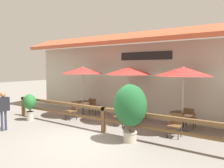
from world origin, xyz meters
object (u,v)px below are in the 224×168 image
potted_plant_corner_fern (30,104)px  pedestrian (3,106)px  dining_table_far (182,117)px  chair_near_wallside (93,105)px  dining_table_near (83,105)px  chair_middle_wallside (136,110)px  chair_far_wallside (189,117)px  patio_umbrella_middle (129,71)px  chair_middle_streetside (120,115)px  chair_far_streetside (175,124)px  patio_umbrella_near (83,70)px  chair_near_streetside (72,110)px  dining_table_middle (129,109)px  patio_umbrella_far (183,72)px  potted_plant_small_flowering (130,107)px

potted_plant_corner_fern → pedestrian: pedestrian is taller
dining_table_far → potted_plant_corner_fern: (-6.37, -2.14, 0.16)m
chair_near_wallside → pedestrian: pedestrian is taller
dining_table_near → chair_middle_wallside: 2.64m
chair_far_wallside → chair_near_wallside: bearing=1.1°
patio_umbrella_middle → dining_table_far: 2.97m
chair_middle_streetside → chair_far_streetside: (2.41, -0.18, 0.00)m
patio_umbrella_near → dining_table_far: size_ratio=2.71×
chair_near_streetside → chair_near_wallside: size_ratio=1.00×
chair_near_wallside → dining_table_far: chair_near_wallside is taller
patio_umbrella_near → dining_table_middle: (2.46, 0.29, -1.71)m
patio_umbrella_near → pedestrian: patio_umbrella_near is taller
chair_near_streetside → dining_table_far: 5.00m
chair_middle_wallside → patio_umbrella_far: 3.16m
patio_umbrella_far → pedestrian: 6.99m
dining_table_near → chair_middle_wallside: size_ratio=1.11×
patio_umbrella_near → patio_umbrella_middle: size_ratio=1.00×
dining_table_middle → chair_middle_streetside: size_ratio=1.11×
dining_table_near → chair_far_streetside: chair_far_streetside is taller
chair_near_streetside → dining_table_far: bearing=21.0°
dining_table_middle → dining_table_near: bearing=-173.3°
chair_middle_wallside → chair_far_streetside: same height
patio_umbrella_middle → potted_plant_corner_fern: 4.81m
chair_near_wallside → chair_middle_streetside: same height
chair_near_streetside → dining_table_middle: chair_near_streetside is taller
dining_table_middle → chair_middle_streetside: (-0.02, -0.67, -0.13)m
patio_umbrella_near → dining_table_middle: bearing=6.7°
potted_plant_corner_fern → potted_plant_small_flowering: (5.29, 0.08, 0.42)m
chair_far_wallside → dining_table_far: bearing=83.7°
patio_umbrella_near → patio_umbrella_middle: same height
chair_far_wallside → patio_umbrella_middle: bearing=12.5°
patio_umbrella_far → patio_umbrella_middle: bearing=176.6°
chair_far_streetside → potted_plant_corner_fern: bearing=-170.0°
dining_table_middle → potted_plant_corner_fern: bearing=-149.9°
chair_near_wallside → chair_middle_streetside: size_ratio=1.00×
patio_umbrella_near → chair_near_streetside: (-0.03, -0.74, -1.84)m
chair_near_streetside → patio_umbrella_middle: (2.49, 1.03, 1.84)m
chair_far_streetside → pedestrian: bearing=-155.1°
patio_umbrella_far → chair_far_wallside: bearing=84.0°
dining_table_middle → pedestrian: size_ratio=0.61×
chair_far_streetside → chair_far_wallside: bearing=82.6°
chair_far_wallside → potted_plant_corner_fern: 7.05m
patio_umbrella_middle → chair_far_wallside: (2.50, 0.57, -1.84)m
chair_near_wallside → potted_plant_corner_fern: potted_plant_corner_fern is taller
chair_far_streetside → chair_near_wallside: bearing=162.1°
chair_middle_wallside → dining_table_far: chair_middle_wallside is taller
chair_middle_streetside → potted_plant_small_flowering: 2.17m
chair_middle_wallside → potted_plant_corner_fern: potted_plant_corner_fern is taller
chair_middle_streetside → pedestrian: size_ratio=0.55×
patio_umbrella_near → dining_table_near: patio_umbrella_near is taller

